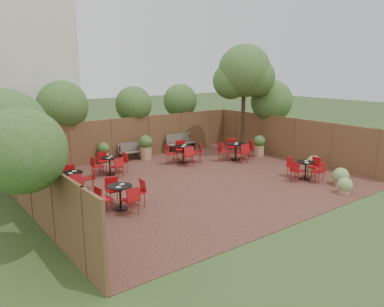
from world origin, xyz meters
TOP-DOWN VIEW (x-y plane):
  - ground at (0.00, 0.00)m, footprint 80.00×80.00m
  - courtyard_paving at (0.00, 0.00)m, footprint 12.00×10.00m
  - fence_back at (0.00, 5.00)m, footprint 12.00×0.08m
  - fence_left at (-6.00, 0.00)m, footprint 0.08×10.00m
  - fence_right at (6.00, 0.00)m, footprint 0.08×10.00m
  - neighbour_building at (-4.50, 8.00)m, footprint 5.00×4.00m
  - overhang_foliage at (-2.32, 2.70)m, footprint 15.46×10.27m
  - courtyard_tree at (4.83, 2.27)m, footprint 2.73×2.63m
  - park_bench_left at (-0.17, 4.62)m, footprint 1.39×0.52m
  - park_bench_right at (2.63, 4.63)m, footprint 1.58×0.54m
  - bistro_tables at (-0.10, 0.99)m, footprint 9.49×6.83m
  - planters at (-0.25, 3.75)m, footprint 10.98×3.88m
  - low_shrubs at (4.23, -3.14)m, footprint 2.15×2.96m

SIDE VIEW (x-z plane):
  - ground at x=0.00m, z-range 0.00..0.00m
  - courtyard_paving at x=0.00m, z-range 0.00..0.02m
  - low_shrubs at x=4.23m, z-range -0.01..0.67m
  - park_bench_left at x=-0.17m, z-range 0.03..0.87m
  - bistro_tables at x=-0.10m, z-range 0.00..0.93m
  - park_bench_right at x=2.63m, z-range 0.03..1.00m
  - planters at x=-0.25m, z-range 0.02..1.19m
  - fence_back at x=0.00m, z-range 0.00..2.00m
  - fence_left at x=-6.00m, z-range 0.00..2.00m
  - fence_right at x=6.00m, z-range 0.00..2.00m
  - overhang_foliage at x=-2.32m, z-range 1.46..3.82m
  - neighbour_building at x=-4.50m, z-range 0.00..8.00m
  - courtyard_tree at x=4.83m, z-range 1.28..6.73m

